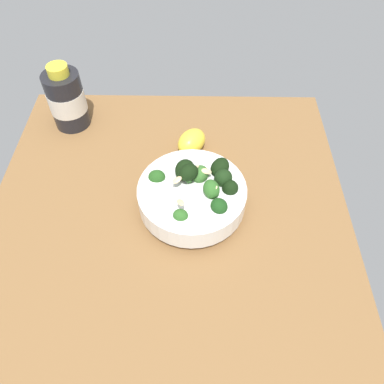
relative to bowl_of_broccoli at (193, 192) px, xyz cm
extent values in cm
cube|color=brown|center=(-4.42, -0.46, -5.79)|extent=(64.56, 64.56, 4.16)
cylinder|color=white|center=(-0.24, -0.13, -3.04)|extent=(10.32, 10.32, 1.34)
cylinder|color=white|center=(-0.24, -0.13, -0.36)|extent=(18.77, 18.77, 4.02)
cylinder|color=silver|center=(-0.24, -0.13, 1.25)|extent=(15.15, 15.15, 0.80)
cylinder|color=#2F662B|center=(4.58, 3.90, 0.47)|extent=(1.82, 2.10, 1.97)
ellipsoid|color=black|center=(4.58, 3.90, 2.22)|extent=(5.45, 5.20, 4.61)
cylinder|color=#3C7A32|center=(6.22, -0.55, 0.16)|extent=(1.56, 1.44, 1.74)
ellipsoid|color=black|center=(6.22, -0.55, 1.87)|extent=(4.49, 3.80, 4.23)
cylinder|color=#4A8F3C|center=(5.07, 1.28, 0.70)|extent=(1.88, 1.93, 1.88)
ellipsoid|color=black|center=(5.07, 1.28, 2.45)|extent=(5.14, 4.66, 4.52)
cylinder|color=#589D47|center=(4.24, -4.38, 0.35)|extent=(1.55, 1.50, 1.77)
ellipsoid|color=#194216|center=(4.24, -4.38, 2.01)|extent=(4.43, 4.16, 3.25)
cylinder|color=#4A8F3C|center=(-6.40, 1.94, 0.17)|extent=(1.42, 1.13, 1.75)
ellipsoid|color=#23511C|center=(-6.40, 1.94, 1.72)|extent=(3.57, 3.14, 3.72)
cylinder|color=#2F662B|center=(-1.46, 2.52, 1.34)|extent=(1.89, 2.02, 1.32)
ellipsoid|color=black|center=(-1.46, 2.52, 3.01)|extent=(4.53, 5.05, 5.07)
cylinder|color=#4A8F3C|center=(-0.84, 1.20, 2.33)|extent=(1.68, 1.73, 1.36)
ellipsoid|color=black|center=(-0.84, 1.20, 3.85)|extent=(4.81, 4.54, 3.33)
cylinder|color=#2F662B|center=(3.00, -1.48, 1.30)|extent=(1.67, 1.57, 1.32)
ellipsoid|color=#2D6023|center=(3.00, -1.48, 2.82)|extent=(4.06, 4.74, 3.87)
cylinder|color=#2F662B|center=(1.10, 2.17, 0.96)|extent=(1.62, 1.78, 1.31)
ellipsoid|color=#386B2B|center=(1.10, 2.17, 2.40)|extent=(4.29, 4.56, 3.38)
cylinder|color=#3C7A32|center=(-1.98, -6.11, 0.28)|extent=(1.16, 1.22, 1.38)
ellipsoid|color=#2D6023|center=(-1.98, -6.11, 1.60)|extent=(3.25, 2.61, 3.10)
ellipsoid|color=#DBBC84|center=(2.19, 1.79, 3.56)|extent=(1.97, 1.12, 1.17)
ellipsoid|color=#DBBC84|center=(0.31, 2.22, 4.01)|extent=(1.72, 1.97, 1.18)
ellipsoid|color=#DBBC84|center=(-2.73, -0.25, 3.80)|extent=(2.07, 1.80, 1.02)
ellipsoid|color=#DBBC84|center=(0.60, 1.70, 2.33)|extent=(1.95, 2.04, 0.74)
ellipsoid|color=#DBBC84|center=(3.12, -2.01, 3.55)|extent=(2.05, 1.53, 1.01)
ellipsoid|color=#DBBC84|center=(-1.95, -5.24, 3.99)|extent=(1.85, 2.06, 0.93)
ellipsoid|color=yellow|center=(-0.58, 14.14, -1.42)|extent=(7.72, 8.22, 4.58)
cylinder|color=black|center=(-26.41, 22.08, 2.32)|extent=(7.42, 7.42, 12.07)
cylinder|color=gold|center=(-26.41, 22.08, 9.35)|extent=(4.09, 4.09, 2.00)
cylinder|color=silver|center=(-26.41, 22.08, 2.29)|extent=(7.57, 7.57, 4.55)
camera|label=1|loc=(0.46, -41.82, 52.21)|focal=36.01mm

